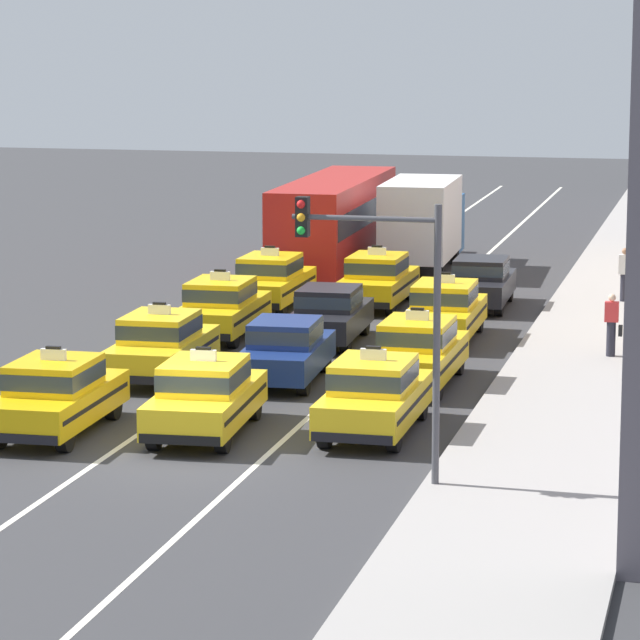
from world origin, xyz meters
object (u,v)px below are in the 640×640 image
object	(u,v)px
taxi_right_second	(418,351)
taxi_right_third	(445,310)
taxi_left_fourth	(271,280)
traffic_light_pole	(387,292)
taxi_center_fourth	(377,279)
pedestrian_near_crosswalk	(625,275)
taxi_left_third	(221,307)
box_truck_center_fifth	(424,220)
taxi_center_nearest	(205,395)
taxi_left_nearest	(56,394)
pedestrian_mid_block	(612,325)
bus_left_fifth	(334,218)
sedan_center_second	(286,349)
taxi_right_nearest	(374,394)
sedan_center_third	(329,313)
taxi_left_second	(161,344)
sedan_right_fourth	(481,281)

from	to	relation	value
taxi_right_second	taxi_right_third	xyz separation A→B (m)	(-0.36, 6.12, 0.00)
taxi_left_fourth	traffic_light_pole	world-z (taller)	traffic_light_pole
taxi_center_fourth	pedestrian_near_crosswalk	bearing A→B (deg)	15.37
taxi_left_fourth	taxi_right_third	bearing A→B (deg)	-34.76
taxi_left_third	box_truck_center_fifth	world-z (taller)	box_truck_center_fifth
taxi_center_nearest	traffic_light_pole	xyz separation A→B (m)	(4.65, -3.31, 2.94)
taxi_left_nearest	pedestrian_mid_block	xyz separation A→B (m)	(11.09, 10.99, 0.10)
box_truck_center_fifth	pedestrian_near_crosswalk	world-z (taller)	box_truck_center_fifth
bus_left_fifth	taxi_right_third	world-z (taller)	bus_left_fifth
pedestrian_near_crosswalk	sedan_center_second	bearing A→B (deg)	-118.13
sedan_center_second	taxi_center_fourth	size ratio (longest dim) A/B	0.96
box_truck_center_fifth	taxi_right_nearest	distance (m)	25.29
traffic_light_pole	sedan_center_third	bearing A→B (deg)	107.41
box_truck_center_fifth	taxi_right_second	size ratio (longest dim) A/B	1.54
box_truck_center_fifth	traffic_light_pole	xyz separation A→B (m)	(4.57, -29.31, 2.04)
taxi_center_fourth	taxi_right_third	xyz separation A→B (m)	(3.00, -5.22, 0.00)
taxi_right_third	traffic_light_pole	bearing A→B (deg)	-84.58
taxi_left_second	taxi_center_nearest	bearing A→B (deg)	-62.39
sedan_right_fourth	pedestrian_mid_block	size ratio (longest dim) A/B	2.62
sedan_center_third	taxi_center_nearest	bearing A→B (deg)	-90.65
taxi_left_nearest	taxi_right_second	world-z (taller)	same
sedan_center_second	taxi_left_nearest	bearing A→B (deg)	-118.32
taxi_left_nearest	sedan_right_fourth	xyz separation A→B (m)	(6.50, 18.71, -0.03)
taxi_right_nearest	taxi_right_third	distance (m)	11.29
bus_left_fifth	taxi_right_nearest	xyz separation A→B (m)	(6.66, -24.70, -0.94)
taxi_center_fourth	traffic_light_pole	bearing A→B (deg)	-77.83
sedan_center_third	taxi_left_third	bearing A→B (deg)	177.30
taxi_left_second	taxi_center_nearest	xyz separation A→B (m)	(2.85, -5.45, 0.00)
taxi_left_second	taxi_left_fourth	world-z (taller)	same
box_truck_center_fifth	pedestrian_mid_block	bearing A→B (deg)	-63.40
taxi_right_second	taxi_right_third	size ratio (longest dim) A/B	1.00
taxi_right_second	pedestrian_mid_block	bearing A→B (deg)	43.72
taxi_left_fourth	taxi_left_third	bearing A→B (deg)	-90.19
taxi_left_fourth	taxi_left_second	bearing A→B (deg)	-89.09
taxi_center_nearest	sedan_center_third	xyz separation A→B (m)	(0.13, 11.13, -0.03)
traffic_light_pole	taxi_right_third	bearing A→B (deg)	95.42
taxi_left_nearest	taxi_right_nearest	size ratio (longest dim) A/B	1.01
traffic_light_pole	pedestrian_mid_block	bearing A→B (deg)	76.47
pedestrian_near_crosswalk	taxi_right_second	bearing A→B (deg)	-107.08
pedestrian_near_crosswalk	taxi_left_third	bearing A→B (deg)	-142.43
taxi_left_nearest	taxi_left_second	distance (m)	6.12
taxi_left_second	taxi_right_third	world-z (taller)	same
taxi_right_second	sedan_right_fourth	size ratio (longest dim) A/B	1.05
sedan_center_second	box_truck_center_fifth	size ratio (longest dim) A/B	0.62
taxi_left_fourth	pedestrian_mid_block	world-z (taller)	taxi_left_fourth
taxi_left_second	traffic_light_pole	xyz separation A→B (m)	(7.50, -8.76, 2.94)
taxi_center_fourth	taxi_right_third	size ratio (longest dim) A/B	1.00
taxi_center_fourth	taxi_left_fourth	bearing A→B (deg)	-164.12
bus_left_fifth	taxi_center_fourth	bearing A→B (deg)	-68.09
taxi_center_fourth	taxi_right_nearest	distance (m)	16.83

